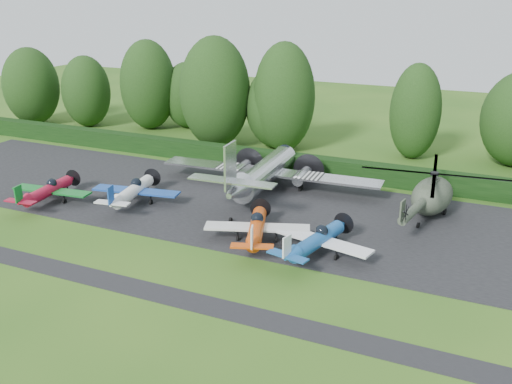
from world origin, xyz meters
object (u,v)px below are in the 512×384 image
at_px(light_plane_white, 133,191).
at_px(helicopter, 432,193).
at_px(transport_plane, 264,172).
at_px(light_plane_red, 48,190).
at_px(light_plane_orange, 257,228).
at_px(light_plane_blue, 317,240).

height_order(light_plane_white, helicopter, helicopter).
xyz_separation_m(transport_plane, helicopter, (15.31, 0.17, 0.13)).
bearing_deg(light_plane_red, light_plane_white, 27.95).
bearing_deg(light_plane_orange, light_plane_red, -161.10).
distance_m(light_plane_red, light_plane_orange, 20.54).
xyz_separation_m(transport_plane, light_plane_blue, (8.92, -11.11, -0.68)).
bearing_deg(light_plane_red, light_plane_blue, 5.22).
relative_size(light_plane_white, light_plane_orange, 1.00).
xyz_separation_m(light_plane_red, light_plane_blue, (25.37, -0.43, 0.06)).
bearing_deg(light_plane_blue, helicopter, 47.71).
xyz_separation_m(light_plane_orange, helicopter, (11.23, 11.02, 0.79)).
xyz_separation_m(light_plane_red, helicopter, (31.77, 10.85, 0.87)).
bearing_deg(light_plane_red, helicopter, 25.05).
relative_size(light_plane_white, light_plane_blue, 1.01).
height_order(light_plane_red, light_plane_white, light_plane_white).
bearing_deg(transport_plane, helicopter, 3.59).
relative_size(light_plane_red, light_plane_orange, 0.94).
bearing_deg(transport_plane, light_plane_blue, -48.29).
height_order(transport_plane, light_plane_orange, transport_plane).
distance_m(light_plane_red, light_plane_blue, 25.38).
xyz_separation_m(light_plane_white, light_plane_orange, (13.37, -3.03, -0.00)).
bearing_deg(light_plane_white, light_plane_blue, -0.89).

